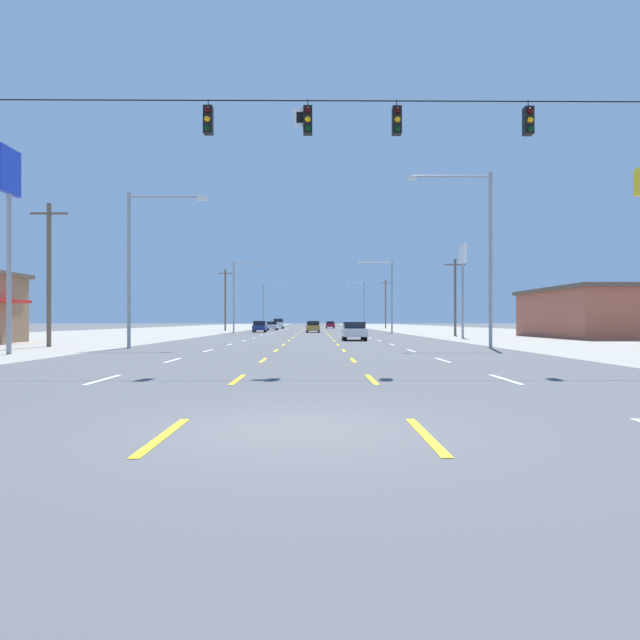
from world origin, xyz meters
TOP-DOWN VIEW (x-y plane):
  - ground_plane at (0.00, 66.00)m, footprint 572.00×572.00m
  - lot_apron_left at (-24.75, 66.00)m, footprint 28.00×440.00m
  - lot_apron_right at (24.75, 66.00)m, footprint 28.00×440.00m
  - lane_markings at (0.00, 104.50)m, footprint 10.64×227.60m
  - signal_span_wire at (0.40, 11.31)m, footprint 26.59×0.53m
  - sedan_inner_right_nearest at (3.37, 38.07)m, footprint 1.80×4.50m
  - sedan_center_turn_near at (0.02, 69.88)m, footprint 1.80×4.50m
  - hatchback_far_left_mid at (-7.20, 71.14)m, footprint 1.72×3.90m
  - hatchback_center_turn_midfar at (0.02, 84.15)m, footprint 1.72×3.90m
  - sedan_far_left_far at (-6.82, 88.81)m, footprint 1.80×4.50m
  - suv_far_left_farther at (-7.00, 108.51)m, footprint 1.98×4.90m
  - sedan_inner_right_farthest at (3.47, 114.80)m, footprint 1.80×4.50m
  - storefront_right_row_1 at (27.87, 45.81)m, footprint 13.08×16.57m
  - pole_sign_left_row_0 at (-13.80, 18.73)m, footprint 0.24×1.77m
  - pole_sign_right_row_1 at (13.81, 45.29)m, footprint 0.24×2.09m
  - streetlight_left_row_0 at (-9.64, 24.57)m, footprint 4.43×0.26m
  - streetlight_right_row_0 at (9.63, 24.57)m, footprint 4.81×0.26m
  - streetlight_left_row_1 at (-9.73, 66.82)m, footprint 4.02×0.26m
  - streetlight_right_row_1 at (9.63, 66.82)m, footprint 4.66×0.26m
  - streetlight_left_row_2 at (-9.67, 109.07)m, footprint 4.31×0.26m
  - streetlight_right_row_2 at (9.75, 109.07)m, footprint 3.92×0.26m
  - utility_pole_left_row_0 at (-15.51, 26.56)m, footprint 2.20×0.26m
  - utility_pole_right_row_1 at (15.09, 53.50)m, footprint 2.20×0.26m
  - utility_pole_left_row_2 at (-13.61, 82.40)m, footprint 2.20×0.26m
  - utility_pole_right_row_3 at (15.22, 115.64)m, footprint 2.20×0.26m

SIDE VIEW (x-z plane):
  - ground_plane at x=0.00m, z-range 0.00..0.00m
  - lot_apron_left at x=-24.75m, z-range 0.00..0.01m
  - lot_apron_right at x=24.75m, z-range 0.00..0.01m
  - lane_markings at x=0.00m, z-range 0.00..0.01m
  - sedan_inner_right_nearest at x=3.37m, z-range 0.03..1.49m
  - sedan_center_turn_near at x=0.02m, z-range 0.03..1.49m
  - sedan_far_left_far at x=-6.82m, z-range 0.03..1.49m
  - sedan_inner_right_farthest at x=3.47m, z-range 0.03..1.49m
  - hatchback_far_left_mid at x=-7.20m, z-range 0.01..1.55m
  - hatchback_center_turn_midfar at x=0.02m, z-range 0.01..1.55m
  - suv_far_left_farther at x=-7.00m, z-range 0.04..2.02m
  - storefront_right_row_1 at x=27.87m, z-range 0.01..4.62m
  - utility_pole_right_row_1 at x=15.09m, z-range 0.19..8.27m
  - utility_pole_left_row_0 at x=-15.51m, z-range 0.19..8.70m
  - utility_pole_left_row_2 at x=-13.61m, z-range 0.20..9.71m
  - streetlight_left_row_0 at x=-9.64m, z-range 0.78..9.53m
  - streetlight_left_row_2 at x=-9.67m, z-range 0.77..9.61m
  - utility_pole_right_row_3 at x=15.22m, z-range 0.20..10.39m
  - streetlight_left_row_1 at x=-9.73m, z-range 0.75..9.87m
  - streetlight_right_row_2 at x=9.75m, z-range 0.74..10.10m
  - streetlight_right_row_1 at x=9.63m, z-range 0.82..10.09m
  - signal_span_wire at x=0.40m, z-range 0.84..10.78m
  - streetlight_right_row_0 at x=9.63m, z-range 0.85..10.78m
  - pole_sign_right_row_1 at x=13.81m, z-range 2.23..10.78m
  - pole_sign_left_row_0 at x=-13.80m, z-range 2.34..11.83m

